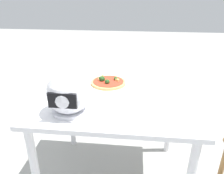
{
  "coord_description": "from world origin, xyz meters",
  "views": [
    {
      "loc": [
        -0.12,
        1.34,
        1.42
      ],
      "look_at": [
        0.04,
        -0.08,
        0.79
      ],
      "focal_mm": 34.94,
      "sensor_mm": 36.0,
      "label": 1
    }
  ],
  "objects": [
    {
      "name": "motorcycle_helmet",
      "position": [
        0.25,
        0.26,
        0.88
      ],
      "size": [
        0.25,
        0.25,
        0.25
      ],
      "color": "silver",
      "rests_on": "dining_table"
    },
    {
      "name": "dining_table",
      "position": [
        0.0,
        0.0,
        0.67
      ],
      "size": [
        1.04,
        0.9,
        0.77
      ],
      "color": "white",
      "rests_on": "ground"
    },
    {
      "name": "pizza",
      "position": [
        0.08,
        -0.15,
        0.79
      ],
      "size": [
        0.26,
        0.26,
        0.06
      ],
      "color": "tan",
      "rests_on": "pizza_plate"
    },
    {
      "name": "pizza_plate",
      "position": [
        0.07,
        -0.15,
        0.77
      ],
      "size": [
        0.29,
        0.29,
        0.01
      ],
      "primitive_type": "cylinder",
      "color": "white",
      "rests_on": "dining_table"
    }
  ]
}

